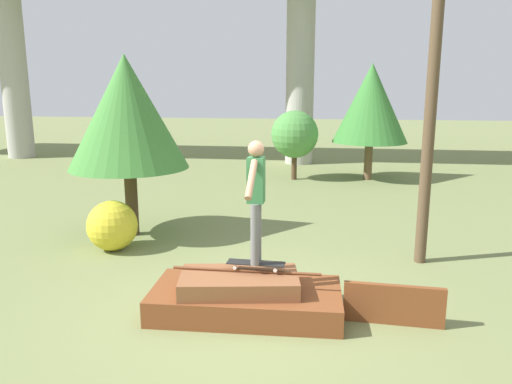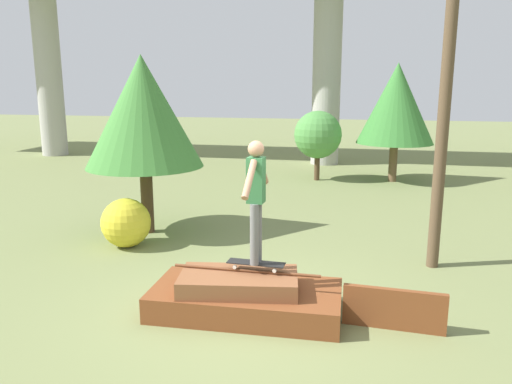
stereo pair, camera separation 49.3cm
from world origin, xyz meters
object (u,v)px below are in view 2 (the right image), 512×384
Objects in this scene: tree_behind_left at (143,112)px; skater at (256,193)px; skateboard at (256,263)px; tree_behind_right at (318,135)px; bush_yellow_flowering at (126,223)px; utility_pole at (451,22)px; tree_mid_back at (396,104)px.

skater is at bearing -46.79° from tree_behind_left.
skateboard is 0.35× the size of tree_behind_right.
utility_pole is at bearing 1.21° from bush_yellow_flowering.
bush_yellow_flowering is at bearing -89.89° from tree_behind_left.
skater reaches higher than bush_yellow_flowering.
tree_behind_right is at bearing 68.88° from bush_yellow_flowering.
skateboard is 0.84× the size of bush_yellow_flowering.
utility_pole is 6.00m from tree_behind_left.
skateboard is at bearing -36.34° from bush_yellow_flowering.
tree_behind_right is at bearing -172.46° from tree_mid_back.
tree_mid_back is at bearing 7.54° from tree_behind_right.
utility_pole is at bearing -70.28° from tree_behind_right.
skater is 10.65m from tree_mid_back.
tree_mid_back is at bearing 52.39° from tree_behind_left.
tree_behind_right is (3.00, 6.74, -1.06)m from tree_behind_left.
tree_behind_left is 2.32m from bush_yellow_flowering.
skateboard is at bearing -14.04° from skater.
tree_behind_left is 0.98× the size of tree_mid_back.
bush_yellow_flowering is at bearing -123.95° from tree_mid_back.
utility_pole is at bearing -8.88° from tree_behind_left.
tree_behind_left is at bearing 133.21° from skater.
bush_yellow_flowering is at bearing 143.66° from skater.
tree_behind_left reaches higher than skateboard.
skateboard is at bearing -89.49° from tree_behind_right.
bush_yellow_flowering is (-3.09, 2.27, -1.22)m from skater.
tree_mid_back reaches higher than tree_behind_right.
skateboard is 4.91m from utility_pole.
utility_pole is 8.12m from tree_mid_back.
skater reaches higher than tree_behind_right.
tree_behind_left is at bearing -127.61° from tree_mid_back.
skater is (-0.00, 0.00, 0.99)m from skateboard.
tree_behind_left is at bearing -113.98° from tree_behind_right.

